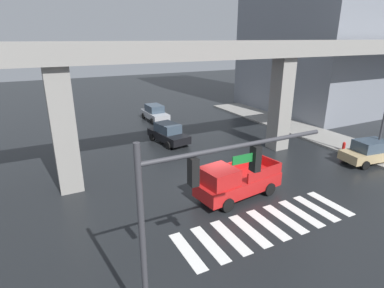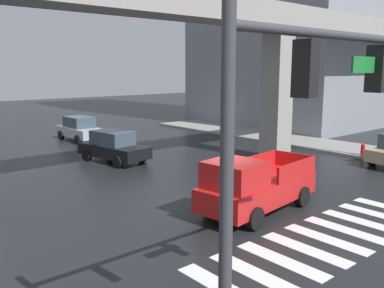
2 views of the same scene
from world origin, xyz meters
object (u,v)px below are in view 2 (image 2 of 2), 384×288
at_px(traffic_signal_mast, 308,115).
at_px(pickup_truck, 254,186).
at_px(sedan_black, 113,146).
at_px(fire_hydrant, 363,150).
at_px(sedan_silver, 80,129).

bearing_deg(traffic_signal_mast, pickup_truck, 46.23).
xyz_separation_m(sedan_black, traffic_signal_mast, (-6.00, -16.43, 3.54)).
height_order(sedan_black, fire_hydrant, sedan_black).
bearing_deg(sedan_silver, traffic_signal_mast, -107.69).
xyz_separation_m(sedan_silver, traffic_signal_mast, (-7.71, -24.17, 3.54)).
height_order(sedan_black, sedan_silver, same).
bearing_deg(sedan_silver, pickup_truck, -96.81).
distance_m(traffic_signal_mast, fire_hydrant, 19.61).
xyz_separation_m(pickup_truck, traffic_signal_mast, (-5.51, -5.75, 3.40)).
relative_size(sedan_black, sedan_silver, 1.04).
distance_m(sedan_black, sedan_silver, 7.93).
distance_m(sedan_black, fire_hydrant, 14.33).
relative_size(pickup_truck, fire_hydrant, 6.23).
distance_m(sedan_silver, traffic_signal_mast, 25.62).
bearing_deg(pickup_truck, sedan_black, 87.38).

